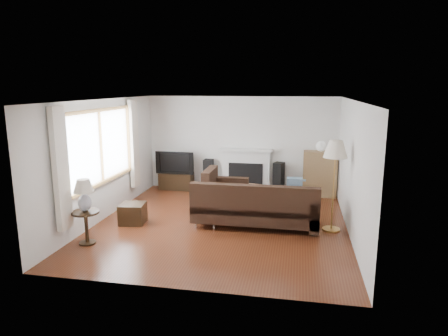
% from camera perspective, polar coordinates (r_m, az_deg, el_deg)
% --- Properties ---
extents(room, '(5.10, 5.60, 2.54)m').
position_cam_1_polar(room, '(7.92, -0.40, 0.63)').
color(room, '#552512').
rests_on(room, ground).
extents(window, '(0.12, 2.74, 1.54)m').
position_cam_1_polar(window, '(8.50, -17.13, 2.92)').
color(window, brown).
rests_on(window, room).
extents(curtain_near, '(0.10, 0.35, 2.10)m').
position_cam_1_polar(curtain_near, '(7.21, -22.29, -0.14)').
color(curtain_near, white).
rests_on(curtain_near, room).
extents(curtain_far, '(0.10, 0.35, 2.10)m').
position_cam_1_polar(curtain_far, '(9.86, -12.73, 3.42)').
color(curtain_far, white).
rests_on(curtain_far, room).
extents(fireplace, '(1.40, 0.26, 1.15)m').
position_cam_1_polar(fireplace, '(10.58, 3.16, -0.29)').
color(fireplace, white).
rests_on(fireplace, room).
extents(tv_stand, '(0.90, 0.41, 0.45)m').
position_cam_1_polar(tv_stand, '(10.93, -6.81, -1.85)').
color(tv_stand, black).
rests_on(tv_stand, ground).
extents(television, '(1.04, 0.14, 0.60)m').
position_cam_1_polar(television, '(10.82, -6.88, 0.85)').
color(television, black).
rests_on(television, tv_stand).
extents(speaker_left, '(0.24, 0.29, 0.84)m').
position_cam_1_polar(speaker_left, '(10.71, -2.23, -0.99)').
color(speaker_left, black).
rests_on(speaker_left, ground).
extents(speaker_right, '(0.31, 0.34, 0.83)m').
position_cam_1_polar(speaker_right, '(10.46, 7.79, -1.44)').
color(speaker_right, black).
rests_on(speaker_right, ground).
extents(bookshelf, '(0.84, 0.40, 1.15)m').
position_cam_1_polar(bookshelf, '(10.40, 13.51, -0.81)').
color(bookshelf, olive).
rests_on(bookshelf, ground).
extents(globe_lamp, '(0.26, 0.26, 0.26)m').
position_cam_1_polar(globe_lamp, '(10.27, 13.70, 3.03)').
color(globe_lamp, white).
rests_on(globe_lamp, bookshelf).
extents(sectional_sofa, '(2.68, 1.96, 0.87)m').
position_cam_1_polar(sectional_sofa, '(8.03, 4.53, -5.26)').
color(sectional_sofa, black).
rests_on(sectional_sofa, ground).
extents(coffee_table, '(1.25, 0.84, 0.45)m').
position_cam_1_polar(coffee_table, '(9.33, 6.12, -4.20)').
color(coffee_table, '#9D714B').
rests_on(coffee_table, ground).
extents(footstool, '(0.54, 0.54, 0.41)m').
position_cam_1_polar(footstool, '(8.42, -12.91, -6.34)').
color(footstool, black).
rests_on(footstool, ground).
extents(floor_lamp, '(0.57, 0.57, 1.77)m').
position_cam_1_polar(floor_lamp, '(7.91, 15.38, -2.53)').
color(floor_lamp, '#B0803D').
rests_on(floor_lamp, ground).
extents(side_table, '(0.48, 0.48, 0.60)m').
position_cam_1_polar(side_table, '(7.56, -19.05, -8.03)').
color(side_table, black).
rests_on(side_table, ground).
extents(table_lamp, '(0.35, 0.35, 0.57)m').
position_cam_1_polar(table_lamp, '(7.39, -19.35, -3.75)').
color(table_lamp, silver).
rests_on(table_lamp, side_table).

